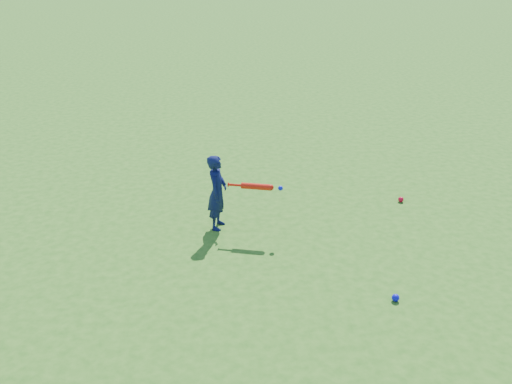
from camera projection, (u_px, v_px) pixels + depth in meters
ground at (159, 244)px, 7.02m from camera, size 80.00×80.00×0.00m
child at (217, 192)px, 7.22m from camera, size 0.32×0.41×0.99m
ground_ball_red at (401, 199)px, 8.10m from camera, size 0.08×0.08×0.08m
ground_ball_blue at (396, 298)px, 5.90m from camera, size 0.08×0.08×0.08m
bat_swing at (258, 187)px, 7.04m from camera, size 0.68×0.22×0.08m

